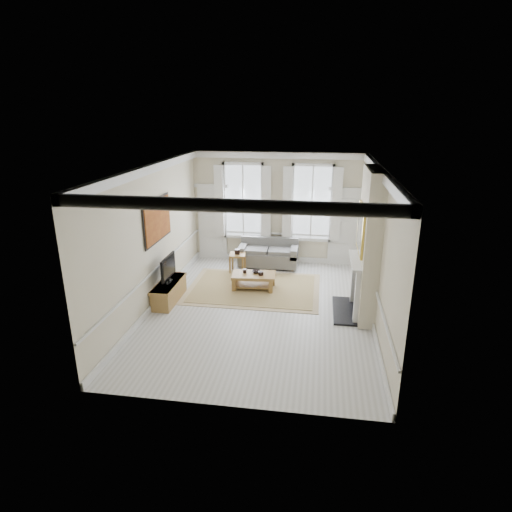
% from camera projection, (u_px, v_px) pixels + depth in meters
% --- Properties ---
extents(floor, '(7.20, 7.20, 0.00)m').
position_uv_depth(floor, '(261.00, 310.00, 10.30)').
color(floor, '#B7B5AD').
rests_on(floor, ground).
extents(ceiling, '(7.20, 7.20, 0.00)m').
position_uv_depth(ceiling, '(261.00, 167.00, 9.20)').
color(ceiling, white).
rests_on(ceiling, back_wall).
extents(back_wall, '(5.20, 0.00, 5.20)m').
position_uv_depth(back_wall, '(277.00, 208.00, 13.12)').
color(back_wall, beige).
rests_on(back_wall, floor).
extents(left_wall, '(0.00, 7.20, 7.20)m').
position_uv_depth(left_wall, '(152.00, 237.00, 10.12)').
color(left_wall, beige).
rests_on(left_wall, floor).
extents(right_wall, '(0.00, 7.20, 7.20)m').
position_uv_depth(right_wall, '(378.00, 247.00, 9.38)').
color(right_wall, beige).
rests_on(right_wall, floor).
extents(window_left, '(1.26, 0.20, 2.20)m').
position_uv_depth(window_left, '(243.00, 201.00, 13.16)').
color(window_left, '#B2BCC6').
rests_on(window_left, back_wall).
extents(window_right, '(1.26, 0.20, 2.20)m').
position_uv_depth(window_right, '(312.00, 203.00, 12.86)').
color(window_right, '#B2BCC6').
rests_on(window_right, back_wall).
extents(door_left, '(0.90, 0.08, 2.30)m').
position_uv_depth(door_left, '(213.00, 223.00, 13.55)').
color(door_left, silver).
rests_on(door_left, floor).
extents(door_right, '(0.90, 0.08, 2.30)m').
position_uv_depth(door_right, '(344.00, 229.00, 12.97)').
color(door_right, silver).
rests_on(door_right, floor).
extents(painting, '(0.05, 1.66, 1.06)m').
position_uv_depth(painting, '(157.00, 220.00, 10.28)').
color(painting, '#A0591B').
rests_on(painting, left_wall).
extents(chimney_breast, '(0.35, 1.70, 3.38)m').
position_uv_depth(chimney_breast, '(369.00, 244.00, 9.60)').
color(chimney_breast, beige).
rests_on(chimney_breast, floor).
extents(hearth, '(0.55, 1.50, 0.05)m').
position_uv_depth(hearth, '(345.00, 310.00, 10.20)').
color(hearth, black).
rests_on(hearth, floor).
extents(fireplace, '(0.21, 1.45, 1.33)m').
position_uv_depth(fireplace, '(355.00, 284.00, 9.94)').
color(fireplace, silver).
rests_on(fireplace, floor).
extents(mirror, '(0.06, 1.26, 1.06)m').
position_uv_depth(mirror, '(360.00, 229.00, 9.51)').
color(mirror, gold).
rests_on(mirror, chimney_breast).
extents(sofa, '(1.78, 0.86, 0.84)m').
position_uv_depth(sofa, '(269.00, 255.00, 13.12)').
color(sofa, slate).
rests_on(sofa, floor).
extents(side_table, '(0.51, 0.51, 0.56)m').
position_uv_depth(side_table, '(238.00, 257.00, 12.57)').
color(side_table, brown).
rests_on(side_table, floor).
extents(rug, '(3.50, 2.60, 0.02)m').
position_uv_depth(rug, '(254.00, 288.00, 11.50)').
color(rug, '#96824D').
rests_on(rug, floor).
extents(coffee_table, '(1.18, 0.74, 0.43)m').
position_uv_depth(coffee_table, '(254.00, 277.00, 11.39)').
color(coffee_table, brown).
rests_on(coffee_table, rug).
extents(ceramic_pot_a, '(0.10, 0.10, 0.10)m').
position_uv_depth(ceramic_pot_a, '(245.00, 271.00, 11.43)').
color(ceramic_pot_a, black).
rests_on(ceramic_pot_a, coffee_table).
extents(ceramic_pot_b, '(0.14, 0.14, 0.10)m').
position_uv_depth(ceramic_pot_b, '(261.00, 273.00, 11.28)').
color(ceramic_pot_b, black).
rests_on(ceramic_pot_b, coffee_table).
extents(bowl, '(0.26, 0.26, 0.06)m').
position_uv_depth(bowl, '(256.00, 272.00, 11.44)').
color(bowl, black).
rests_on(bowl, coffee_table).
extents(tv_stand, '(0.45, 1.41, 0.50)m').
position_uv_depth(tv_stand, '(169.00, 292.00, 10.70)').
color(tv_stand, brown).
rests_on(tv_stand, floor).
extents(tv, '(0.08, 0.90, 0.68)m').
position_uv_depth(tv, '(168.00, 267.00, 10.49)').
color(tv, black).
rests_on(tv, tv_stand).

